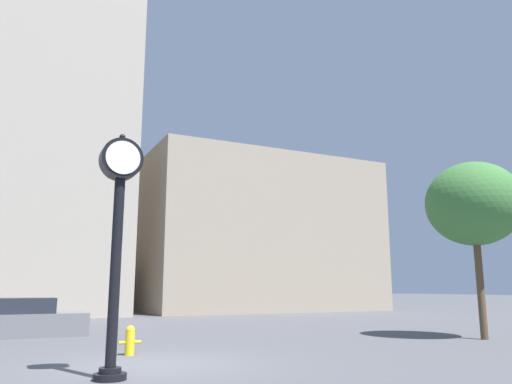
{
  "coord_description": "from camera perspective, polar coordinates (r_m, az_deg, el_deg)",
  "views": [
    {
      "loc": [
        -3.0,
        -11.15,
        1.65
      ],
      "look_at": [
        7.79,
        10.8,
        6.35
      ],
      "focal_mm": 35.0,
      "sensor_mm": 36.0,
      "label": 1
    }
  ],
  "objects": [
    {
      "name": "car_grey",
      "position": [
        19.41,
        -24.96,
        -13.14
      ],
      "size": [
        3.99,
        1.77,
        1.31
      ],
      "rotation": [
        0.0,
        0.0,
        0.01
      ],
      "color": "slate",
      "rests_on": "ground_plane"
    },
    {
      "name": "ground_plane",
      "position": [
        11.66,
        -11.63,
        -18.8
      ],
      "size": [
        200.0,
        200.0,
        0.0
      ],
      "primitive_type": "plane",
      "color": "#515156"
    },
    {
      "name": "fire_hydrant_near",
      "position": [
        13.34,
        -14.21,
        -16.09
      ],
      "size": [
        0.54,
        0.24,
        0.72
      ],
      "color": "yellow",
      "rests_on": "ground_plane"
    },
    {
      "name": "street_clock",
      "position": [
        9.98,
        -15.49,
        -3.05
      ],
      "size": [
        0.81,
        0.6,
        4.66
      ],
      "color": "black",
      "rests_on": "ground_plane"
    },
    {
      "name": "building_storefront_row",
      "position": [
        39.18,
        -0.54,
        -5.15
      ],
      "size": [
        17.27,
        12.0,
        11.12
      ],
      "color": "gray",
      "rests_on": "ground_plane"
    },
    {
      "name": "building_tall_tower",
      "position": [
        39.64,
        -24.4,
        17.69
      ],
      "size": [
        13.33,
        12.0,
        39.93
      ],
      "color": "#ADA393",
      "rests_on": "ground_plane"
    },
    {
      "name": "bare_tree",
      "position": [
        18.53,
        23.61,
        -1.28
      ],
      "size": [
        3.17,
        3.17,
        5.89
      ],
      "color": "brown",
      "rests_on": "ground_plane"
    }
  ]
}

